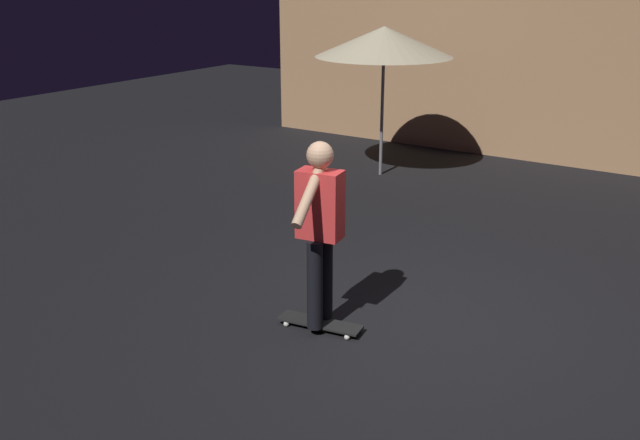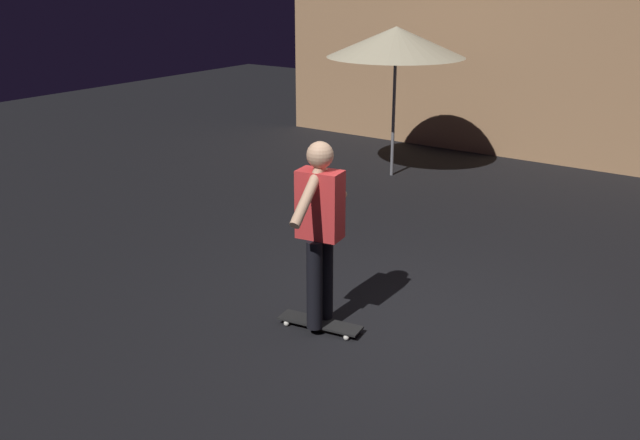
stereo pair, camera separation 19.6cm
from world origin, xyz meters
The scene contains 5 objects.
ground_plane centered at (0.00, 0.00, 0.00)m, with size 28.00×28.00×0.00m, color black.
low_building centered at (-1.15, 8.16, 1.73)m, with size 10.16×3.37×3.47m.
patio_umbrella centered at (-2.72, 4.34, 2.07)m, with size 2.10×2.10×2.30m.
skateboard_ridden centered at (-0.69, -0.52, 0.06)m, with size 0.80×0.32×0.07m.
skater centered at (-0.69, -0.52, 1.04)m, with size 0.41×0.98×1.67m.
Camera 1 is at (2.45, -5.31, 3.07)m, focal length 39.64 mm.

